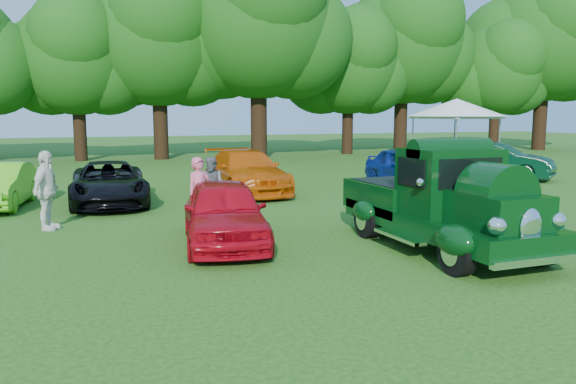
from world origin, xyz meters
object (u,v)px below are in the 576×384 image
object	(u,v)px
spectator_white	(46,191)
back_car_black	(109,183)
spectator_grey	(213,184)
hero_pickup	(441,205)
back_car_blue	(407,168)
red_convertible	(224,212)
back_car_green	(495,161)
spectator_pink	(200,193)
back_car_orange	(246,172)
canopy_tent	(456,108)

from	to	relation	value
spectator_white	back_car_black	bearing A→B (deg)	-2.12
spectator_grey	spectator_white	distance (m)	4.26
hero_pickup	spectator_grey	xyz separation A→B (m)	(-3.27, 5.76, -0.12)
back_car_blue	red_convertible	bearing A→B (deg)	-138.08
back_car_green	spectator_grey	distance (m)	13.17
spectator_grey	spectator_white	size ratio (longest dim) A/B	0.82
back_car_green	spectator_pink	bearing A→B (deg)	166.55
spectator_pink	spectator_grey	distance (m)	2.33
back_car_orange	back_car_green	distance (m)	10.78
back_car_orange	spectator_pink	size ratio (longest dim) A/B	2.96
back_car_black	spectator_white	distance (m)	3.66
hero_pickup	canopy_tent	size ratio (longest dim) A/B	1.00
red_convertible	back_car_blue	world-z (taller)	back_car_blue
back_car_black	spectator_pink	bearing A→B (deg)	-65.87
back_car_black	spectator_white	xyz separation A→B (m)	(-1.53, -3.32, 0.28)
hero_pickup	spectator_white	world-z (taller)	hero_pickup
hero_pickup	back_car_green	world-z (taller)	hero_pickup
spectator_grey	canopy_tent	world-z (taller)	canopy_tent
spectator_grey	spectator_white	xyz separation A→B (m)	(-4.12, -1.08, 0.17)
red_convertible	hero_pickup	bearing A→B (deg)	-15.08
red_convertible	back_car_black	size ratio (longest dim) A/B	0.86
back_car_black	spectator_grey	distance (m)	3.43
back_car_black	back_car_blue	xyz separation A→B (m)	(10.24, 0.12, 0.10)
red_convertible	spectator_pink	size ratio (longest dim) A/B	2.36
back_car_orange	spectator_grey	bearing A→B (deg)	-121.26
back_car_black	spectator_pink	xyz separation A→B (m)	(1.79, -4.42, 0.20)
red_convertible	back_car_green	size ratio (longest dim) A/B	0.88
hero_pickup	spectator_grey	distance (m)	6.62
canopy_tent	spectator_pink	bearing A→B (deg)	-146.73
red_convertible	spectator_white	xyz separation A→B (m)	(-3.45, 2.88, 0.24)
back_car_black	spectator_pink	size ratio (longest dim) A/B	2.73
red_convertible	spectator_pink	distance (m)	1.80
canopy_tent	back_car_orange	bearing A→B (deg)	-161.56
red_convertible	back_car_green	bearing A→B (deg)	39.10
spectator_white	canopy_tent	world-z (taller)	canopy_tent
red_convertible	back_car_orange	xyz separation A→B (m)	(2.56, 7.19, 0.05)
red_convertible	back_car_black	distance (m)	6.49
hero_pickup	back_car_black	world-z (taller)	hero_pickup
hero_pickup	back_car_blue	distance (m)	9.22
hero_pickup	canopy_tent	world-z (taller)	canopy_tent
spectator_white	spectator_grey	bearing A→B (deg)	-52.67
back_car_green	canopy_tent	distance (m)	4.03
back_car_black	canopy_tent	bearing A→B (deg)	18.86
back_car_green	spectator_pink	size ratio (longest dim) A/B	2.68
back_car_blue	spectator_pink	bearing A→B (deg)	-147.08
spectator_white	back_car_blue	bearing A→B (deg)	-51.09
hero_pickup	red_convertible	distance (m)	4.34
back_car_green	spectator_pink	world-z (taller)	spectator_pink
hero_pickup	back_car_blue	world-z (taller)	hero_pickup
back_car_green	red_convertible	bearing A→B (deg)	172.87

